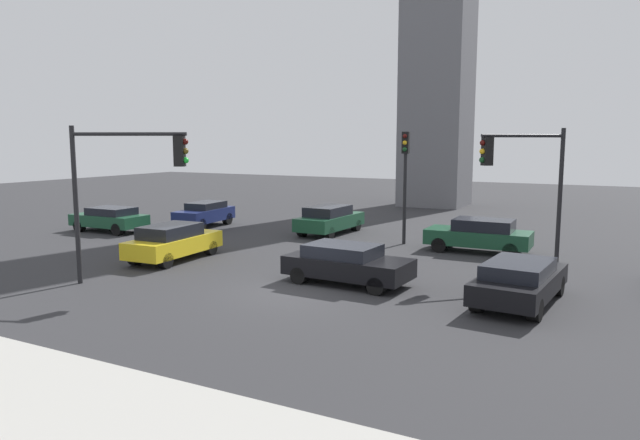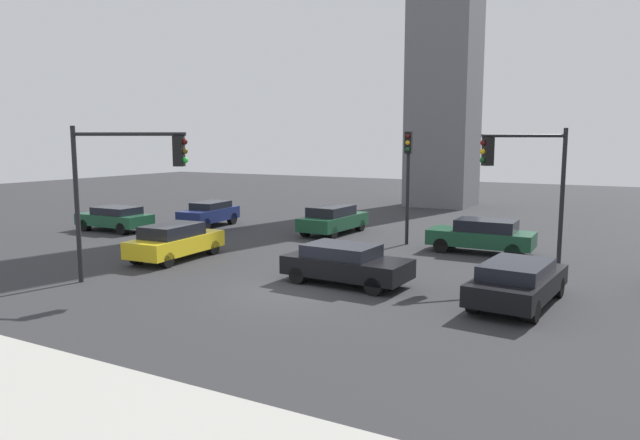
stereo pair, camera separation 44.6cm
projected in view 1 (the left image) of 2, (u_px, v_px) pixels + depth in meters
name	position (u px, v px, depth m)	size (l,w,h in m)	color
ground_plane	(296.00, 292.00, 18.69)	(106.38, 106.38, 0.00)	#2D2D30
sidewalk_corner	(29.00, 410.00, 10.36)	(38.30, 4.19, 0.15)	#A8A59E
traffic_light_0	(525.00, 170.00, 21.12)	(2.60, 2.49, 5.27)	black
traffic_light_1	(405.00, 166.00, 26.83)	(0.36, 0.48, 5.22)	black
traffic_light_2	(126.00, 172.00, 19.17)	(3.69, 1.70, 5.31)	black
car_0	(329.00, 219.00, 30.19)	(2.03, 4.47, 1.47)	#19472D
car_1	(173.00, 241.00, 23.55)	(2.00, 4.39, 1.47)	yellow
car_2	(110.00, 218.00, 30.91)	(4.09, 1.90, 1.31)	#19472D
car_4	(347.00, 263.00, 19.65)	(4.31, 2.08, 1.34)	black
car_5	(480.00, 235.00, 25.18)	(4.42, 1.89, 1.46)	#19472D
car_6	(519.00, 280.00, 17.23)	(2.27, 4.67, 1.32)	black
car_8	(205.00, 214.00, 32.62)	(1.91, 4.03, 1.39)	navy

